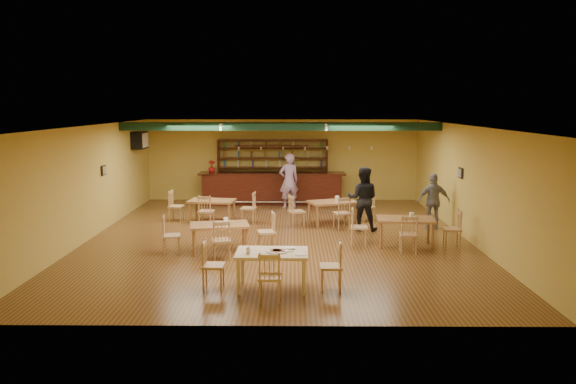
{
  "coord_description": "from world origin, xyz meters",
  "views": [
    {
      "loc": [
        0.4,
        -14.47,
        3.54
      ],
      "look_at": [
        0.26,
        0.6,
        1.15
      ],
      "focal_mm": 34.44,
      "sensor_mm": 36.0,
      "label": 1
    }
  ],
  "objects_px": {
    "bar_counter": "(272,188)",
    "near_table": "(272,270)",
    "dining_table_a": "(212,211)",
    "dining_table_b": "(332,213)",
    "dining_table_c": "(220,238)",
    "patron_bar": "(289,181)",
    "patron_right_a": "(363,199)",
    "dining_table_d": "(405,232)"
  },
  "relations": [
    {
      "from": "bar_counter",
      "to": "near_table",
      "type": "xyz_separation_m",
      "value": [
        0.35,
        -9.32,
        -0.19
      ]
    },
    {
      "from": "dining_table_c",
      "to": "near_table",
      "type": "relative_size",
      "value": 1.01
    },
    {
      "from": "dining_table_a",
      "to": "dining_table_c",
      "type": "relative_size",
      "value": 0.98
    },
    {
      "from": "bar_counter",
      "to": "dining_table_d",
      "type": "distance_m",
      "value": 6.98
    },
    {
      "from": "patron_right_a",
      "to": "dining_table_a",
      "type": "bearing_deg",
      "value": -1.44
    },
    {
      "from": "dining_table_d",
      "to": "patron_bar",
      "type": "xyz_separation_m",
      "value": [
        -2.98,
        5.15,
        0.59
      ]
    },
    {
      "from": "bar_counter",
      "to": "dining_table_c",
      "type": "relative_size",
      "value": 3.76
    },
    {
      "from": "patron_right_a",
      "to": "dining_table_d",
      "type": "bearing_deg",
      "value": 127.58
    },
    {
      "from": "near_table",
      "to": "patron_bar",
      "type": "height_order",
      "value": "patron_bar"
    },
    {
      "from": "dining_table_c",
      "to": "dining_table_b",
      "type": "bearing_deg",
      "value": 36.56
    },
    {
      "from": "dining_table_c",
      "to": "dining_table_d",
      "type": "height_order",
      "value": "dining_table_d"
    },
    {
      "from": "dining_table_a",
      "to": "dining_table_d",
      "type": "height_order",
      "value": "dining_table_d"
    },
    {
      "from": "bar_counter",
      "to": "near_table",
      "type": "distance_m",
      "value": 9.32
    },
    {
      "from": "dining_table_a",
      "to": "dining_table_b",
      "type": "height_order",
      "value": "dining_table_b"
    },
    {
      "from": "dining_table_a",
      "to": "bar_counter",
      "type": "bearing_deg",
      "value": 68.38
    },
    {
      "from": "near_table",
      "to": "patron_bar",
      "type": "bearing_deg",
      "value": 89.25
    },
    {
      "from": "dining_table_a",
      "to": "dining_table_d",
      "type": "xyz_separation_m",
      "value": [
        5.3,
        -2.84,
        0.02
      ]
    },
    {
      "from": "dining_table_c",
      "to": "patron_right_a",
      "type": "bearing_deg",
      "value": 21.91
    },
    {
      "from": "dining_table_c",
      "to": "patron_right_a",
      "type": "relative_size",
      "value": 0.77
    },
    {
      "from": "bar_counter",
      "to": "patron_bar",
      "type": "distance_m",
      "value": 1.09
    },
    {
      "from": "dining_table_c",
      "to": "near_table",
      "type": "distance_m",
      "value": 3.03
    },
    {
      "from": "dining_table_a",
      "to": "dining_table_b",
      "type": "xyz_separation_m",
      "value": [
        3.64,
        -0.25,
        0.01
      ]
    },
    {
      "from": "dining_table_a",
      "to": "dining_table_b",
      "type": "distance_m",
      "value": 3.65
    },
    {
      "from": "dining_table_b",
      "to": "patron_right_a",
      "type": "xyz_separation_m",
      "value": [
        0.8,
        -0.8,
        0.56
      ]
    },
    {
      "from": "dining_table_c",
      "to": "dining_table_d",
      "type": "relative_size",
      "value": 0.98
    },
    {
      "from": "dining_table_b",
      "to": "bar_counter",
      "type": "bearing_deg",
      "value": 99.8
    },
    {
      "from": "patron_bar",
      "to": "patron_right_a",
      "type": "relative_size",
      "value": 1.05
    },
    {
      "from": "bar_counter",
      "to": "patron_right_a",
      "type": "relative_size",
      "value": 2.89
    },
    {
      "from": "dining_table_d",
      "to": "near_table",
      "type": "relative_size",
      "value": 1.03
    },
    {
      "from": "near_table",
      "to": "patron_right_a",
      "type": "height_order",
      "value": "patron_right_a"
    },
    {
      "from": "dining_table_a",
      "to": "patron_bar",
      "type": "distance_m",
      "value": 3.33
    },
    {
      "from": "dining_table_b",
      "to": "patron_right_a",
      "type": "relative_size",
      "value": 0.76
    },
    {
      "from": "bar_counter",
      "to": "dining_table_a",
      "type": "distance_m",
      "value": 3.58
    },
    {
      "from": "patron_bar",
      "to": "dining_table_a",
      "type": "bearing_deg",
      "value": 26.11
    },
    {
      "from": "dining_table_b",
      "to": "dining_table_d",
      "type": "bearing_deg",
      "value": -77.14
    },
    {
      "from": "dining_table_a",
      "to": "dining_table_c",
      "type": "bearing_deg",
      "value": -71.9
    },
    {
      "from": "bar_counter",
      "to": "dining_table_a",
      "type": "bearing_deg",
      "value": -118.56
    },
    {
      "from": "dining_table_a",
      "to": "patron_right_a",
      "type": "distance_m",
      "value": 4.6
    },
    {
      "from": "patron_right_a",
      "to": "near_table",
      "type": "bearing_deg",
      "value": 76.93
    },
    {
      "from": "bar_counter",
      "to": "patron_right_a",
      "type": "xyz_separation_m",
      "value": [
        2.73,
        -4.2,
        0.34
      ]
    },
    {
      "from": "bar_counter",
      "to": "near_table",
      "type": "bearing_deg",
      "value": -87.87
    },
    {
      "from": "near_table",
      "to": "patron_bar",
      "type": "distance_m",
      "value": 8.51
    }
  ]
}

